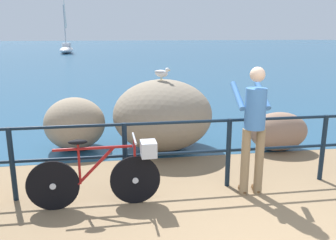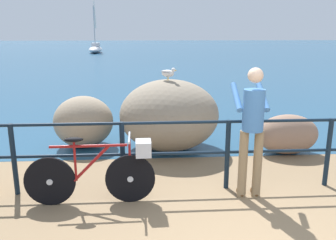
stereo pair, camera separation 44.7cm
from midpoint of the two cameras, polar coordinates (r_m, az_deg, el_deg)
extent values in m
cube|color=#846B4C|center=(22.93, -5.40, 8.35)|extent=(120.00, 120.00, 0.10)
cube|color=navy|center=(51.04, -7.44, 11.49)|extent=(120.00, 90.00, 0.01)
cylinder|color=black|center=(5.22, -26.22, -6.54)|extent=(0.07, 0.07, 1.02)
cylinder|color=black|center=(4.97, -9.53, -6.22)|extent=(0.07, 0.07, 1.02)
cylinder|color=black|center=(5.16, 7.31, -5.36)|extent=(0.07, 0.07, 1.02)
cylinder|color=black|center=(5.74, 21.79, -4.26)|extent=(0.07, 0.07, 1.02)
cylinder|color=black|center=(5.02, 7.49, -0.08)|extent=(8.93, 0.04, 0.04)
cylinder|color=black|center=(5.14, 7.33, -4.94)|extent=(8.93, 0.04, 0.04)
cylinder|color=black|center=(4.81, -20.73, -9.99)|extent=(0.66, 0.05, 0.66)
cylinder|color=#B7BCC6|center=(4.81, -20.73, -9.99)|extent=(0.08, 0.06, 0.08)
cylinder|color=black|center=(4.72, -8.07, -9.63)|extent=(0.66, 0.05, 0.66)
cylinder|color=#B7BCC6|center=(4.72, -8.07, -9.63)|extent=(0.08, 0.06, 0.08)
cylinder|color=maroon|center=(4.57, -14.81, -4.47)|extent=(0.99, 0.06, 0.04)
cylinder|color=maroon|center=(4.65, -14.31, -7.21)|extent=(0.50, 0.05, 0.50)
cylinder|color=maroon|center=(4.66, -16.90, -6.94)|extent=(0.03, 0.03, 0.53)
ellipsoid|color=black|center=(4.56, -17.16, -3.48)|extent=(0.24, 0.11, 0.06)
cylinder|color=maroon|center=(4.61, -8.19, -6.39)|extent=(0.03, 0.03, 0.57)
cylinder|color=#B7BCC6|center=(4.52, -8.31, -3.00)|extent=(0.04, 0.48, 0.03)
cube|color=#B7BCC6|center=(4.58, -5.99, -4.70)|extent=(0.21, 0.24, 0.20)
cylinder|color=#8C7251|center=(4.95, 9.88, -6.75)|extent=(0.12, 0.12, 0.95)
ellipsoid|color=#513319|center=(5.17, 9.48, -11.03)|extent=(0.11, 0.26, 0.08)
cylinder|color=#8C7251|center=(5.01, 12.09, -6.61)|extent=(0.12, 0.12, 0.95)
ellipsoid|color=#513319|center=(5.22, 11.63, -10.85)|extent=(0.11, 0.26, 0.08)
cylinder|color=#3F72B2|center=(4.76, 11.41, 1.78)|extent=(0.28, 0.28, 0.55)
sphere|color=beige|center=(4.69, 11.68, 7.22)|extent=(0.20, 0.20, 0.20)
cylinder|color=#3F72B2|center=(4.91, 8.65, 3.90)|extent=(0.10, 0.52, 0.34)
cylinder|color=#3F72B2|center=(5.02, 12.63, 3.93)|extent=(0.10, 0.52, 0.34)
ellipsoid|color=gray|center=(6.70, -2.78, 0.79)|extent=(1.89, 1.73, 1.36)
ellipsoid|color=gray|center=(7.06, -16.64, -0.56)|extent=(1.16, 1.08, 1.01)
ellipsoid|color=#92715D|center=(6.96, 15.74, -1.83)|extent=(1.14, 0.67, 0.74)
cylinder|color=gold|center=(6.51, -2.96, 6.73)|extent=(0.01, 0.01, 0.06)
cylinder|color=gold|center=(6.47, -3.16, 6.68)|extent=(0.01, 0.01, 0.06)
ellipsoid|color=white|center=(6.48, -3.07, 7.54)|extent=(0.28, 0.24, 0.13)
ellipsoid|color=#9E9EA3|center=(6.49, -3.23, 7.81)|extent=(0.27, 0.24, 0.06)
sphere|color=white|center=(6.42, -2.13, 8.11)|extent=(0.08, 0.08, 0.08)
cone|color=gold|center=(6.39, -1.74, 8.05)|extent=(0.05, 0.05, 0.02)
ellipsoid|color=white|center=(39.63, -16.43, 10.84)|extent=(1.31, 4.40, 0.70)
cube|color=silver|center=(39.91, -16.43, 11.62)|extent=(0.80, 1.30, 0.36)
cylinder|color=#B2B2B7|center=(39.39, -16.72, 14.38)|extent=(0.10, 0.10, 4.20)
pyramid|color=white|center=(40.19, -16.74, 16.61)|extent=(0.06, 1.60, 3.57)
camera|label=1|loc=(0.22, -92.43, -0.61)|focal=37.62mm
camera|label=2|loc=(0.22, 87.57, 0.61)|focal=37.62mm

